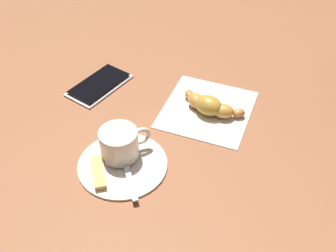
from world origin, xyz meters
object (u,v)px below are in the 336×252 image
Objects in this scene: croissant at (210,105)px; cell_phone at (99,85)px; teaspoon at (125,162)px; napkin at (207,109)px; saucer at (123,164)px; espresso_cup at (120,143)px; sugar_packet at (98,172)px.

cell_phone is (0.04, -0.23, -0.01)m from croissant.
napkin is at bearing 164.32° from teaspoon.
saucer is 0.04m from espresso_cup.
saucer is 0.21m from napkin.
sugar_packet reaches higher than saucer.
teaspoon is 0.72× the size of croissant.
cell_phone reaches higher than saucer.
sugar_packet is 0.48× the size of cell_phone.
croissant is at bearing 115.18° from sugar_packet.
teaspoon is 0.23m from cell_phone.
napkin is at bearing 158.46° from espresso_cup.
sugar_packet is at bearing -20.71° from croissant.
teaspoon reaches higher than napkin.
croissant is (-0.18, 0.08, -0.02)m from espresso_cup.
croissant is (-0.19, 0.06, 0.01)m from teaspoon.
saucer is at bearing -82.05° from teaspoon.
saucer is 0.86× the size of napkin.
teaspoon is 0.05m from sugar_packet.
teaspoon is (0.01, 0.02, -0.02)m from espresso_cup.
croissant is 0.24m from cell_phone.
croissant is at bearing 44.55° from napkin.
napkin is (-0.20, 0.06, -0.00)m from saucer.
cell_phone is (-0.16, -0.17, -0.01)m from teaspoon.
napkin is 1.24× the size of cell_phone.
sugar_packet is (0.04, -0.02, 0.01)m from saucer.
cell_phone is at bearing -79.39° from napkin.
saucer is at bearing -16.91° from napkin.
saucer is 2.21× the size of sugar_packet.
espresso_cup is at bearing -139.79° from saucer.
croissant is at bearing 160.63° from saucer.
sugar_packet is at bearing 36.27° from cell_phone.
croissant reaches higher than saucer.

